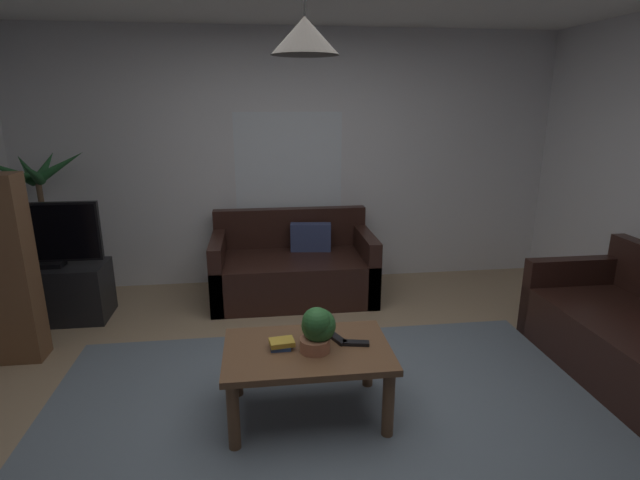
{
  "coord_description": "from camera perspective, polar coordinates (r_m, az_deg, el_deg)",
  "views": [
    {
      "loc": [
        -0.37,
        -2.55,
        1.88
      ],
      "look_at": [
        0.0,
        0.3,
        1.05
      ],
      "focal_mm": 27.29,
      "sensor_mm": 36.0,
      "label": 1
    }
  ],
  "objects": [
    {
      "name": "remote_on_table_1",
      "position": [
        3.01,
        4.24,
        -11.96
      ],
      "size": [
        0.17,
        0.08,
        0.02
      ],
      "primitive_type": "cube",
      "rotation": [
        0.0,
        0.0,
        4.51
      ],
      "color": "black",
      "rests_on": "coffee_table"
    },
    {
      "name": "book_on_table_0",
      "position": [
        2.98,
        -4.65,
        -12.32
      ],
      "size": [
        0.12,
        0.11,
        0.02
      ],
      "primitive_type": "cube",
      "rotation": [
        0.0,
        0.0,
        0.01
      ],
      "color": "#2D4C8C",
      "rests_on": "coffee_table"
    },
    {
      "name": "potted_palm_corner",
      "position": [
        5.18,
        -29.37,
        -0.03
      ],
      "size": [
        0.77,
        0.74,
        1.47
      ],
      "color": "beige",
      "rests_on": "ground"
    },
    {
      "name": "tv_stand",
      "position": [
        4.89,
        -28.66,
        -5.44
      ],
      "size": [
        0.9,
        0.44,
        0.5
      ],
      "primitive_type": "cube",
      "color": "black",
      "rests_on": "ground"
    },
    {
      "name": "potted_plant_on_table",
      "position": [
        2.89,
        -0.3,
        -10.22
      ],
      "size": [
        0.22,
        0.22,
        0.28
      ],
      "color": "#B77051",
      "rests_on": "coffee_table"
    },
    {
      "name": "wall_back",
      "position": [
        5.07,
        -3.17,
        9.3
      ],
      "size": [
        5.57,
        0.06,
        2.56
      ],
      "primitive_type": "cube",
      "color": "silver",
      "rests_on": "ground"
    },
    {
      "name": "pendant_lamp",
      "position": [
        2.63,
        -1.79,
        22.85
      ],
      "size": [
        0.35,
        0.35,
        0.47
      ],
      "color": "black"
    },
    {
      "name": "rug",
      "position": [
        3.03,
        1.3,
        -22.14
      ],
      "size": [
        3.54,
        2.68,
        0.01
      ],
      "primitive_type": "cube",
      "color": "slate",
      "rests_on": "ground"
    },
    {
      "name": "floor",
      "position": [
        3.2,
        0.73,
        -20.14
      ],
      "size": [
        5.45,
        4.87,
        0.02
      ],
      "primitive_type": "cube",
      "color": "#9E8466",
      "rests_on": "ground"
    },
    {
      "name": "coffee_table",
      "position": [
        3.01,
        -1.49,
        -13.79
      ],
      "size": [
        1.0,
        0.64,
        0.45
      ],
      "color": "brown",
      "rests_on": "ground"
    },
    {
      "name": "book_on_table_1",
      "position": [
        2.96,
        -4.49,
        -11.88
      ],
      "size": [
        0.16,
        0.12,
        0.03
      ],
      "primitive_type": "cube",
      "rotation": [
        0.0,
        0.0,
        0.12
      ],
      "color": "gold",
      "rests_on": "coffee_table"
    },
    {
      "name": "tv",
      "position": [
        4.72,
        -29.62,
        0.59
      ],
      "size": [
        0.91,
        0.16,
        0.56
      ],
      "color": "black",
      "rests_on": "tv_stand"
    },
    {
      "name": "couch_under_window",
      "position": [
        4.79,
        -3.13,
        -3.51
      ],
      "size": [
        1.55,
        0.85,
        0.82
      ],
      "color": "black",
      "rests_on": "ground"
    },
    {
      "name": "remote_on_table_0",
      "position": [
        3.06,
        2.04,
        -11.49
      ],
      "size": [
        0.11,
        0.17,
        0.02
      ],
      "primitive_type": "cube",
      "rotation": [
        0.0,
        0.0,
        3.56
      ],
      "color": "black",
      "rests_on": "coffee_table"
    },
    {
      "name": "window_pane",
      "position": [
        5.04,
        -3.69,
        8.41
      ],
      "size": [
        1.09,
        0.01,
        1.12
      ],
      "primitive_type": "cube",
      "color": "white"
    }
  ]
}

